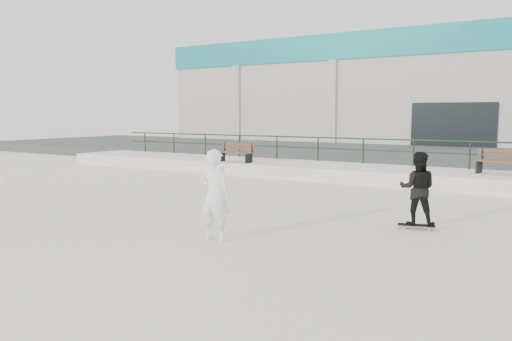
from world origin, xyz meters
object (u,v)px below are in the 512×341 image
Objects in this scene: bench_right at (504,162)px; seated_skater at (215,195)px; bench_left at (236,153)px; standing_skater at (418,188)px; skateboard at (416,225)px.

seated_skater reaches higher than bench_right.
bench_left is 1.08× the size of standing_skater.
skateboard is 4.49m from seated_skater.
bench_right reaches higher than bench_left.
bench_right is 2.34× the size of skateboard.
bench_right is (9.97, 0.99, 0.03)m from bench_left.
bench_right is at bearing -110.23° from standing_skater.
standing_skater is 4.42m from seated_skater.
bench_left is at bearing -64.26° from seated_skater.
standing_skater is at bearing -32.58° from bench_left.
bench_right is 7.39m from skateboard.
seated_skater is at bearing 32.31° from standing_skater.
skateboard is 0.51× the size of standing_skater.
seated_skater is (5.85, -9.40, 0.02)m from bench_left.
skateboard is at bearing -141.38° from seated_skater.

